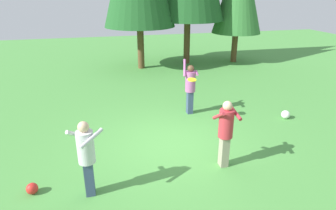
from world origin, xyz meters
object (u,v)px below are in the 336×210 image
(person_thrower, at_px, (190,85))
(frisbee, at_px, (192,80))
(person_catcher, at_px, (226,129))
(person_bystander, at_px, (86,153))
(ball_red, at_px, (32,189))
(ball_white, at_px, (285,115))

(person_thrower, xyz_separation_m, frisbee, (-0.23, -0.84, 0.45))
(person_catcher, bearing_deg, person_bystander, 95.08)
(person_bystander, xyz_separation_m, ball_red, (-1.19, 0.30, -0.86))
(person_bystander, relative_size, ball_red, 6.86)
(person_bystander, xyz_separation_m, ball_white, (6.24, 2.41, -0.85))
(person_thrower, height_order, ball_white, person_thrower)
(person_catcher, bearing_deg, ball_red, 89.44)
(person_catcher, bearing_deg, person_thrower, -4.26)
(frisbee, bearing_deg, person_catcher, -88.99)
(ball_white, bearing_deg, frisbee, 173.71)
(person_catcher, height_order, person_bystander, person_catcher)
(ball_red, height_order, ball_white, ball_white)
(person_thrower, bearing_deg, person_bystander, -27.34)
(person_catcher, height_order, ball_white, person_catcher)
(person_bystander, bearing_deg, ball_white, -20.74)
(person_catcher, distance_m, ball_white, 3.84)
(person_catcher, relative_size, person_bystander, 1.00)
(frisbee, xyz_separation_m, ball_white, (3.16, -0.35, -1.32))
(frisbee, bearing_deg, ball_white, -6.29)
(ball_white, bearing_deg, person_thrower, 157.96)
(person_catcher, relative_size, ball_red, 6.89)
(frisbee, height_order, ball_red, frisbee)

